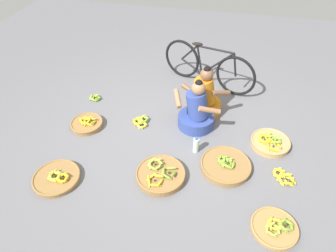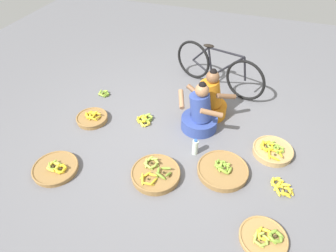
% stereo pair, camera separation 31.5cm
% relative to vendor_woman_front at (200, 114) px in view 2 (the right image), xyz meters
% --- Properties ---
extents(ground_plane, '(10.00, 10.00, 0.00)m').
position_rel_vendor_woman_front_xyz_m(ground_plane, '(-0.30, -0.30, -0.25)').
color(ground_plane, slate).
extents(vendor_woman_front, '(0.71, 0.53, 0.78)m').
position_rel_vendor_woman_front_xyz_m(vendor_woman_front, '(0.00, 0.00, 0.00)').
color(vendor_woman_front, '#334793').
rests_on(vendor_woman_front, ground).
extents(vendor_woman_behind, '(0.73, 0.52, 0.79)m').
position_rel_vendor_woman_front_xyz_m(vendor_woman_behind, '(0.07, 0.36, 0.00)').
color(vendor_woman_behind, orange).
rests_on(vendor_woman_behind, ground).
extents(bicycle_leaning, '(1.60, 0.67, 0.73)m').
position_rel_vendor_woman_front_xyz_m(bicycle_leaning, '(0.01, 1.13, 0.11)').
color(bicycle_leaning, black).
rests_on(bicycle_leaning, ground).
extents(banana_basket_mid_right, '(0.47, 0.47, 0.15)m').
position_rel_vendor_woman_front_xyz_m(banana_basket_mid_right, '(-1.55, -0.37, -0.20)').
color(banana_basket_mid_right, olive).
rests_on(banana_basket_mid_right, ground).
extents(banana_basket_mid_left, '(0.63, 0.63, 0.16)m').
position_rel_vendor_woman_front_xyz_m(banana_basket_mid_left, '(0.49, -0.73, -0.20)').
color(banana_basket_mid_left, olive).
rests_on(banana_basket_mid_left, ground).
extents(banana_basket_front_left, '(0.60, 0.60, 0.16)m').
position_rel_vendor_woman_front_xyz_m(banana_basket_front_left, '(-0.27, -1.06, -0.19)').
color(banana_basket_front_left, olive).
rests_on(banana_basket_front_left, ground).
extents(banana_basket_near_bicycle, '(0.57, 0.57, 0.13)m').
position_rel_vendor_woman_front_xyz_m(banana_basket_near_bicycle, '(-1.48, -1.38, -0.21)').
color(banana_basket_near_bicycle, olive).
rests_on(banana_basket_near_bicycle, ground).
extents(banana_basket_back_left, '(0.49, 0.49, 0.12)m').
position_rel_vendor_woman_front_xyz_m(banana_basket_back_left, '(1.06, -1.47, -0.21)').
color(banana_basket_back_left, '#A87F47').
rests_on(banana_basket_back_left, ground).
extents(banana_basket_near_vendor, '(0.52, 0.52, 0.16)m').
position_rel_vendor_woman_front_xyz_m(banana_basket_near_vendor, '(1.05, -0.19, -0.19)').
color(banana_basket_near_vendor, tan).
rests_on(banana_basket_near_vendor, ground).
extents(loose_bananas_front_center, '(0.26, 0.30, 0.09)m').
position_rel_vendor_woman_front_xyz_m(loose_bananas_front_center, '(-0.80, -0.13, -0.22)').
color(loose_bananas_front_center, gold).
rests_on(loose_bananas_front_center, ground).
extents(loose_bananas_back_center, '(0.20, 0.18, 0.08)m').
position_rel_vendor_woman_front_xyz_m(loose_bananas_back_center, '(-1.70, 0.28, -0.22)').
color(loose_bananas_back_center, '#8CAD38').
rests_on(loose_bananas_back_center, ground).
extents(loose_bananas_back_right, '(0.29, 0.29, 0.10)m').
position_rel_vendor_woman_front_xyz_m(loose_bananas_back_right, '(1.20, -0.75, -0.22)').
color(loose_bananas_back_right, yellow).
rests_on(loose_bananas_back_right, ground).
extents(water_bottle, '(0.08, 0.08, 0.25)m').
position_rel_vendor_woman_front_xyz_m(water_bottle, '(0.08, -0.52, -0.13)').
color(water_bottle, silver).
rests_on(water_bottle, ground).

